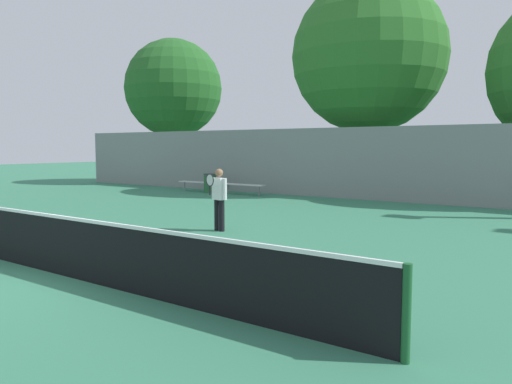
# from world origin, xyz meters

# --- Properties ---
(ground_plane) EXTENTS (100.00, 100.00, 0.00)m
(ground_plane) POSITION_xyz_m (0.00, 0.00, 0.00)
(ground_plane) COLOR #337556
(tennis_net) EXTENTS (11.75, 0.09, 0.98)m
(tennis_net) POSITION_xyz_m (0.00, 0.00, 0.50)
(tennis_net) COLOR #195128
(tennis_net) RESTS_ON ground_plane
(tennis_player) EXTENTS (0.54, 0.46, 1.54)m
(tennis_player) POSITION_xyz_m (-0.52, 4.79, 0.87)
(tennis_player) COLOR black
(tennis_player) RESTS_ON ground_plane
(bench_courtside_near) EXTENTS (2.09, 0.40, 0.46)m
(bench_courtside_near) POSITION_xyz_m (-5.61, 12.51, 0.42)
(bench_courtside_near) COLOR silver
(bench_courtside_near) RESTS_ON ground_plane
(bench_courtside_far) EXTENTS (1.94, 0.40, 0.46)m
(bench_courtside_far) POSITION_xyz_m (-8.33, 12.51, 0.42)
(bench_courtside_far) COLOR silver
(bench_courtside_far) RESTS_ON ground_plane
(trash_bin) EXTENTS (0.59, 0.59, 0.86)m
(trash_bin) POSITION_xyz_m (-7.47, 12.46, 0.43)
(trash_bin) COLOR #235B33
(trash_bin) RESTS_ON ground_plane
(back_fence) EXTENTS (34.68, 0.06, 2.85)m
(back_fence) POSITION_xyz_m (0.00, 13.69, 1.42)
(back_fence) COLOR gray
(back_fence) RESTS_ON ground_plane
(tree_green_broad) EXTENTS (5.54, 5.54, 8.18)m
(tree_green_broad) POSITION_xyz_m (-13.37, 16.15, 5.40)
(tree_green_broad) COLOR brown
(tree_green_broad) RESTS_ON ground_plane
(tree_dark_dense) EXTENTS (6.78, 6.78, 9.46)m
(tree_dark_dense) POSITION_xyz_m (-1.68, 16.53, 6.06)
(tree_dark_dense) COLOR brown
(tree_dark_dense) RESTS_ON ground_plane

